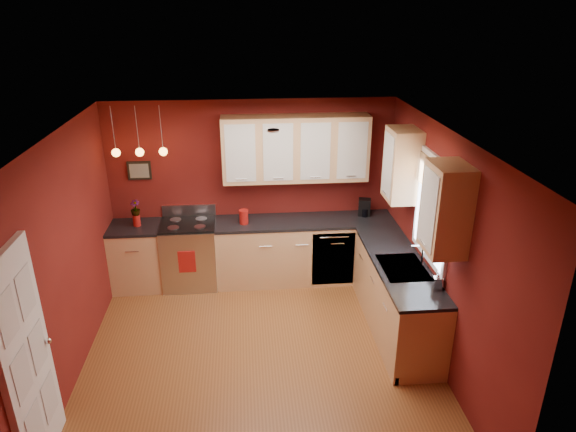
{
  "coord_description": "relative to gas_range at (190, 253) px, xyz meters",
  "views": [
    {
      "loc": [
        -0.11,
        -4.84,
        3.8
      ],
      "look_at": [
        0.41,
        1.0,
        1.35
      ],
      "focal_mm": 32.0,
      "sensor_mm": 36.0,
      "label": 1
    }
  ],
  "objects": [
    {
      "name": "wall_right",
      "position": [
        2.92,
        -1.8,
        0.82
      ],
      "size": [
        0.02,
        4.2,
        2.6
      ],
      "primitive_type": "cube",
      "color": "maroon",
      "rests_on": "floor"
    },
    {
      "name": "flowers",
      "position": [
        -0.69,
        0.0,
        0.72
      ],
      "size": [
        0.15,
        0.15,
        0.23
      ],
      "primitive_type": "imported",
      "rotation": [
        0.0,
        0.0,
        -0.14
      ],
      "color": "#A11511",
      "rests_on": "red_vase"
    },
    {
      "name": "red_vase",
      "position": [
        -0.69,
        0.0,
        0.54
      ],
      "size": [
        0.1,
        0.1,
        0.16
      ],
      "primitive_type": "cylinder",
      "color": "#A11511",
      "rests_on": "counter_back_left"
    },
    {
      "name": "counter_back_left",
      "position": [
        -0.73,
        -0.0,
        0.44
      ],
      "size": [
        0.7,
        0.62,
        0.04
      ],
      "primitive_type": "cube",
      "color": "black",
      "rests_on": "base_cabinets_back_left"
    },
    {
      "name": "wall_left",
      "position": [
        -1.08,
        -1.8,
        0.82
      ],
      "size": [
        0.02,
        4.2,
        2.6
      ],
      "primitive_type": "cube",
      "color": "maroon",
      "rests_on": "floor"
    },
    {
      "name": "floor",
      "position": [
        0.92,
        -1.8,
        -0.48
      ],
      "size": [
        4.2,
        4.2,
        0.0
      ],
      "primitive_type": "plane",
      "color": "brown",
      "rests_on": "ground"
    },
    {
      "name": "wall_front",
      "position": [
        0.92,
        -3.9,
        0.82
      ],
      "size": [
        4.0,
        0.02,
        2.6
      ],
      "primitive_type": "cube",
      "color": "maroon",
      "rests_on": "floor"
    },
    {
      "name": "pendant_lights",
      "position": [
        -0.53,
        -0.05,
        1.53
      ],
      "size": [
        0.71,
        0.11,
        0.66
      ],
      "color": "gray",
      "rests_on": "ceiling"
    },
    {
      "name": "base_cabinets_back_left",
      "position": [
        -0.73,
        -0.0,
        -0.03
      ],
      "size": [
        0.7,
        0.6,
        0.9
      ],
      "primitive_type": "cube",
      "color": "tan",
      "rests_on": "floor"
    },
    {
      "name": "soap_pump",
      "position": [
        2.84,
        -2.0,
        0.56
      ],
      "size": [
        0.1,
        0.1,
        0.21
      ],
      "primitive_type": "imported",
      "rotation": [
        0.0,
        0.0,
        -0.1
      ],
      "color": "silver",
      "rests_on": "counter_right"
    },
    {
      "name": "sink",
      "position": [
        2.62,
        -1.5,
        0.43
      ],
      "size": [
        0.5,
        0.7,
        0.33
      ],
      "color": "gray",
      "rests_on": "counter_right"
    },
    {
      "name": "upper_cabinets_back",
      "position": [
        1.52,
        0.12,
        1.47
      ],
      "size": [
        2.0,
        0.35,
        0.9
      ],
      "primitive_type": "cube",
      "color": "tan",
      "rests_on": "wall_back"
    },
    {
      "name": "base_cabinets_back_right",
      "position": [
        1.65,
        -0.0,
        -0.03
      ],
      "size": [
        2.54,
        0.6,
        0.9
      ],
      "primitive_type": "cube",
      "color": "tan",
      "rests_on": "floor"
    },
    {
      "name": "dish_towel",
      "position": [
        -0.01,
        -0.33,
        0.04
      ],
      "size": [
        0.23,
        0.02,
        0.32
      ],
      "primitive_type": "cube",
      "color": "#A11511",
      "rests_on": "gas_range"
    },
    {
      "name": "counter_right",
      "position": [
        2.62,
        -1.35,
        0.44
      ],
      "size": [
        0.62,
        2.1,
        0.04
      ],
      "primitive_type": "cube",
      "color": "black",
      "rests_on": "base_cabinets_right"
    },
    {
      "name": "coffee_maker",
      "position": [
        2.52,
        0.1,
        0.57
      ],
      "size": [
        0.2,
        0.2,
        0.25
      ],
      "rotation": [
        0.0,
        0.0,
        -0.24
      ],
      "color": "black",
      "rests_on": "counter_back_right"
    },
    {
      "name": "upper_cabinets_right",
      "position": [
        2.75,
        -1.48,
        1.47
      ],
      "size": [
        0.35,
        1.95,
        0.9
      ],
      "primitive_type": "cube",
      "color": "tan",
      "rests_on": "wall_right"
    },
    {
      "name": "dishwasher_front",
      "position": [
        2.02,
        -0.29,
        -0.03
      ],
      "size": [
        0.6,
        0.02,
        0.8
      ],
      "primitive_type": "cube",
      "color": "#B6B6BB",
      "rests_on": "base_cabinets_back_right"
    },
    {
      "name": "wall_picture",
      "position": [
        -0.63,
        0.28,
        1.17
      ],
      "size": [
        0.32,
        0.03,
        0.26
      ],
      "primitive_type": "cube",
      "color": "black",
      "rests_on": "wall_back"
    },
    {
      "name": "base_cabinets_right",
      "position": [
        2.62,
        -1.35,
        -0.03
      ],
      "size": [
        0.6,
        2.1,
        0.9
      ],
      "primitive_type": "cube",
      "color": "tan",
      "rests_on": "floor"
    },
    {
      "name": "wall_back",
      "position": [
        0.92,
        0.3,
        0.82
      ],
      "size": [
        4.0,
        0.02,
        2.6
      ],
      "primitive_type": "cube",
      "color": "maroon",
      "rests_on": "floor"
    },
    {
      "name": "door_left_wall",
      "position": [
        -1.05,
        -3.0,
        0.54
      ],
      "size": [
        0.12,
        0.82,
        2.05
      ],
      "color": "white",
      "rests_on": "floor"
    },
    {
      "name": "counter_back_right",
      "position": [
        1.65,
        -0.0,
        0.44
      ],
      "size": [
        2.54,
        0.62,
        0.04
      ],
      "primitive_type": "cube",
      "color": "black",
      "rests_on": "base_cabinets_back_right"
    },
    {
      "name": "red_canister",
      "position": [
        0.78,
        -0.05,
        0.56
      ],
      "size": [
        0.13,
        0.13,
        0.2
      ],
      "color": "#A11511",
      "rests_on": "counter_back_right"
    },
    {
      "name": "gas_range",
      "position": [
        0.0,
        0.0,
        0.0
      ],
      "size": [
        0.76,
        0.64,
        1.11
      ],
      "color": "#B6B6BB",
      "rests_on": "floor"
    },
    {
      "name": "window",
      "position": [
        2.89,
        -1.5,
        1.21
      ],
      "size": [
        0.06,
        1.02,
        1.22
      ],
      "color": "white",
      "rests_on": "wall_right"
    },
    {
      "name": "ceiling",
      "position": [
        0.92,
        -1.8,
        2.12
      ],
      "size": [
        4.0,
        4.2,
        0.02
      ],
      "primitive_type": "cube",
      "color": "beige",
      "rests_on": "wall_back"
    }
  ]
}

